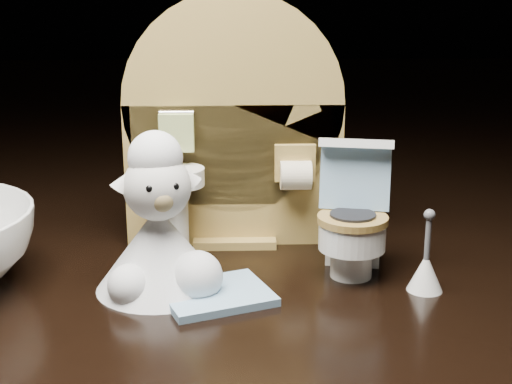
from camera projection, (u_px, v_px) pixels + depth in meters
backdrop_panel at (232, 137)px, 0.42m from camera, size 0.13×0.05×0.15m
toy_toilet at (353, 224)px, 0.39m from camera, size 0.04×0.05×0.07m
bath_mat at (216, 295)px, 0.36m from camera, size 0.06×0.06×0.00m
toilet_brush at (426, 269)px, 0.37m from camera, size 0.02×0.02×0.04m
plush_lamb at (160, 235)px, 0.36m from camera, size 0.07×0.07×0.09m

